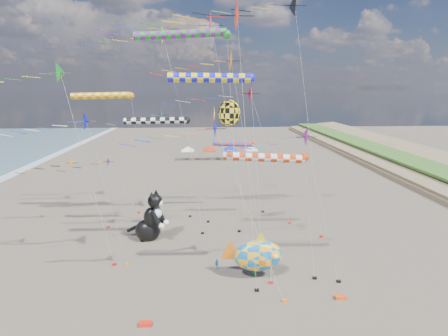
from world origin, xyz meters
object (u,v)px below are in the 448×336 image
child_blue (217,264)px  parked_car (275,158)px  fish_inflatable (258,256)px  person_adult (267,255)px  cat_inflatable (150,215)px  child_green (253,272)px

child_blue → parked_car: 51.52m
fish_inflatable → person_adult: (1.32, 2.39, -1.24)m
cat_inflatable → parked_car: cat_inflatable is taller
parked_car → child_green: bearing=160.9°
child_green → child_blue: bearing=177.1°
child_green → cat_inflatable: bearing=165.3°
person_adult → fish_inflatable: bearing=-116.9°
person_adult → child_green: size_ratio=1.66×
fish_inflatable → child_blue: 4.35m
person_adult → child_green: (-1.64, -2.30, -0.37)m
person_adult → child_green: 2.85m
child_green → child_blue: size_ratio=1.16×
fish_inflatable → child_blue: fish_inflatable is taller
person_adult → child_green: person_adult is taller
person_adult → parked_car: size_ratio=0.53×
person_adult → child_blue: 4.93m
cat_inflatable → child_green: size_ratio=5.13×
cat_inflatable → child_blue: size_ratio=5.94×
fish_inflatable → parked_car: size_ratio=1.67×
cat_inflatable → fish_inflatable: (10.69, -8.89, -0.72)m
fish_inflatable → child_green: fish_inflatable is taller
fish_inflatable → child_blue: size_ratio=6.03×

